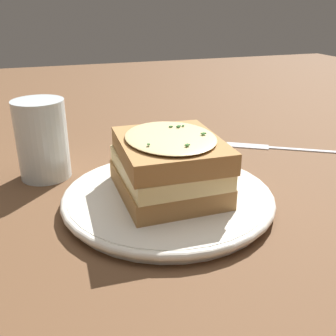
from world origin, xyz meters
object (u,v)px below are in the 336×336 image
dinner_plate (168,197)px  sandwich (169,164)px  water_glass (42,140)px  fork (268,147)px

dinner_plate → sandwich: bearing=-36.0°
water_glass → sandwich: bearing=-45.0°
dinner_plate → sandwich: size_ratio=1.83×
dinner_plate → sandwich: 0.04m
dinner_plate → water_glass: size_ratio=2.33×
sandwich → water_glass: 0.20m
dinner_plate → water_glass: water_glass is taller
water_glass → dinner_plate: bearing=-45.1°
water_glass → fork: (0.37, -0.00, -0.05)m
fork → sandwich: bearing=152.1°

